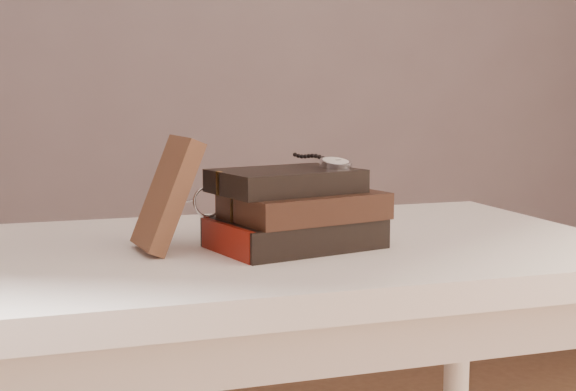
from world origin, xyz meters
name	(u,v)px	position (x,y,z in m)	size (l,w,h in m)	color
table	(278,303)	(0.00, 0.35, 0.66)	(1.00, 0.60, 0.75)	white
book_stack	(296,211)	(0.01, 0.31, 0.80)	(0.26, 0.20, 0.11)	black
journal	(167,194)	(-0.17, 0.34, 0.83)	(0.02, 0.10, 0.16)	#482A1C
pocket_watch	(333,162)	(0.07, 0.31, 0.87)	(0.06, 0.15, 0.02)	silver
eyeglasses	(221,201)	(-0.08, 0.36, 0.81)	(0.12, 0.13, 0.04)	silver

